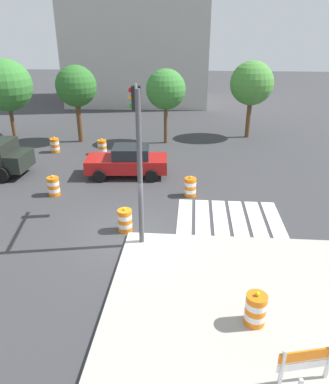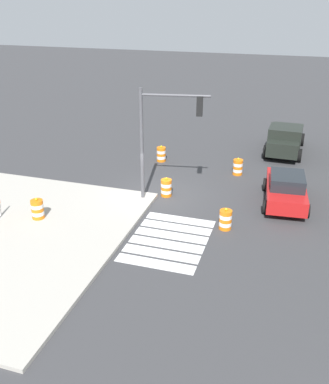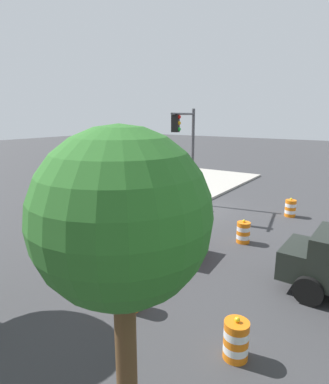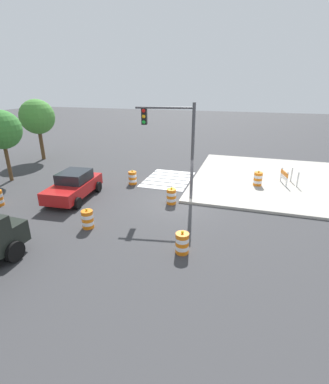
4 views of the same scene
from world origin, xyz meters
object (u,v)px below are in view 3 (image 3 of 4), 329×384
at_px(traffic_barrel_median_near, 131,294).
at_px(traffic_barrel_lane_center, 243,232).
at_px(sports_car, 144,229).
at_px(traffic_barrel_crosswalk_end, 195,202).
at_px(traffic_barrel_near_corner, 290,208).
at_px(traffic_barrel_far_curb, 121,210).
at_px(traffic_light_pole, 186,141).
at_px(street_tree_streetside_far, 122,220).
at_px(construction_barricade, 179,172).
at_px(traffic_barrel_on_sidewalk, 176,178).
at_px(traffic_barrel_median_far, 236,340).

distance_m(traffic_barrel_median_near, traffic_barrel_lane_center, 6.42).
distance_m(sports_car, traffic_barrel_lane_center, 4.22).
height_order(traffic_barrel_crosswalk_end, traffic_barrel_lane_center, same).
height_order(traffic_barrel_near_corner, traffic_barrel_far_curb, same).
height_order(traffic_barrel_lane_center, traffic_light_pole, traffic_light_pole).
height_order(traffic_barrel_crosswalk_end, traffic_barrel_far_curb, same).
relative_size(traffic_light_pole, street_tree_streetside_far, 1.06).
bearing_deg(construction_barricade, traffic_barrel_on_sidewalk, 114.94).
bearing_deg(sports_car, construction_barricade, -64.17).
relative_size(sports_car, traffic_light_pole, 0.81).
relative_size(traffic_barrel_median_near, construction_barricade, 0.74).
height_order(traffic_barrel_far_curb, street_tree_streetside_far, street_tree_streetside_far).
relative_size(traffic_barrel_on_sidewalk, street_tree_streetside_far, 0.20).
height_order(traffic_barrel_crosswalk_end, traffic_light_pole, traffic_light_pole).
bearing_deg(traffic_barrel_lane_center, traffic_barrel_crosswalk_end, -37.69).
bearing_deg(sports_car, traffic_light_pole, -75.72).
bearing_deg(traffic_barrel_crosswalk_end, street_tree_streetside_far, 113.68).
xyz_separation_m(traffic_barrel_crosswalk_end, street_tree_streetside_far, (-5.31, 12.11, 3.31)).
bearing_deg(traffic_light_pole, traffic_barrel_near_corner, -160.35).
distance_m(traffic_barrel_near_corner, traffic_barrel_median_far, 11.47).
xyz_separation_m(sports_car, traffic_light_pole, (1.47, -5.78, 3.10)).
relative_size(traffic_barrel_crosswalk_end, construction_barricade, 0.74).
xyz_separation_m(sports_car, construction_barricade, (6.09, -12.57, -0.09)).
bearing_deg(traffic_barrel_on_sidewalk, traffic_barrel_median_far, 126.41).
bearing_deg(traffic_barrel_crosswalk_end, traffic_light_pole, 11.79).
distance_m(traffic_barrel_far_curb, traffic_light_pole, 5.21).
distance_m(sports_car, street_tree_streetside_far, 8.18).
bearing_deg(construction_barricade, traffic_barrel_lane_center, 133.33).
height_order(traffic_barrel_lane_center, construction_barricade, construction_barricade).
relative_size(traffic_barrel_median_far, traffic_barrel_on_sidewalk, 1.00).
distance_m(traffic_barrel_median_far, street_tree_streetside_far, 4.28).
bearing_deg(street_tree_streetside_far, construction_barricade, -60.75).
bearing_deg(traffic_barrel_near_corner, traffic_barrel_lane_center, 80.99).
bearing_deg(traffic_barrel_median_far, traffic_barrel_median_near, -2.32).
distance_m(traffic_barrel_near_corner, traffic_light_pole, 6.67).
xyz_separation_m(traffic_barrel_crosswalk_end, traffic_barrel_lane_center, (-4.00, 3.09, 0.00)).
height_order(traffic_light_pole, street_tree_streetside_far, traffic_light_pole).
distance_m(traffic_barrel_lane_center, traffic_light_pole, 6.47).
height_order(traffic_barrel_on_sidewalk, construction_barricade, traffic_barrel_on_sidewalk).
bearing_deg(traffic_barrel_lane_center, traffic_barrel_median_far, 109.30).
distance_m(traffic_barrel_near_corner, traffic_barrel_on_sidewalk, 9.62).
relative_size(sports_car, construction_barricade, 3.21).
relative_size(traffic_barrel_far_curb, traffic_light_pole, 0.19).
xyz_separation_m(traffic_barrel_near_corner, construction_barricade, (9.98, -4.88, 0.27)).
bearing_deg(traffic_barrel_median_near, traffic_light_pole, -68.16).
distance_m(traffic_barrel_median_near, traffic_barrel_on_sidewalk, 16.12).
bearing_deg(traffic_barrel_median_near, construction_barricade, -62.61).
xyz_separation_m(construction_barricade, street_tree_streetside_far, (-10.52, 18.78, 3.05)).
height_order(traffic_barrel_median_far, traffic_light_pole, traffic_light_pole).
distance_m(traffic_barrel_near_corner, traffic_barrel_lane_center, 4.95).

